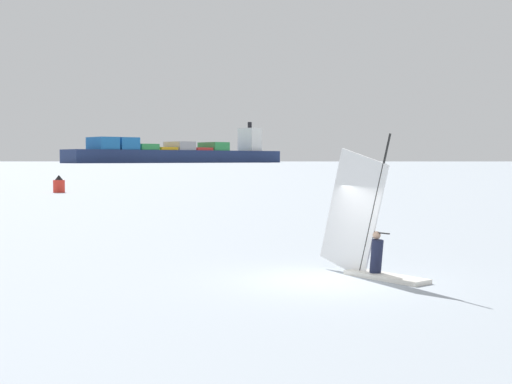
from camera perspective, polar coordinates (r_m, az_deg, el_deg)
ground_plane at (r=18.83m, az=5.72°, el=-7.24°), size 4000.00×4000.00×0.00m
windsurfer at (r=19.64m, az=9.15°, el=-3.92°), size 1.45×3.76×4.06m
cargo_ship at (r=634.07m, az=-6.33°, el=3.18°), size 214.29×95.07×39.52m
distant_headland at (r=1538.18m, az=7.89°, el=3.47°), size 723.98×324.67×49.25m
channel_buoy at (r=70.44m, az=-15.80°, el=0.57°), size 1.12×1.12×1.72m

